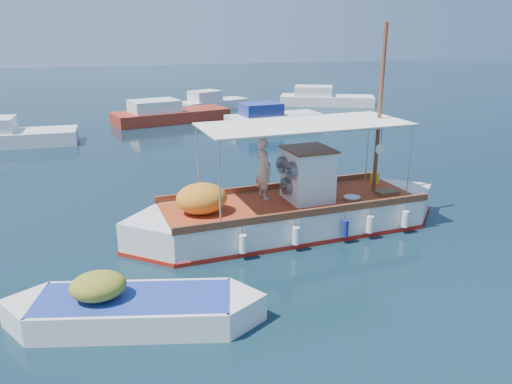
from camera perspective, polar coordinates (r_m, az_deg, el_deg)
name	(u,v)px	position (r m, az deg, el deg)	size (l,w,h in m)	color
ground	(299,232)	(16.28, 4.88, -4.57)	(160.00, 160.00, 0.00)	black
fishing_caique	(289,213)	(16.18, 3.85, -2.43)	(10.96, 3.44, 6.69)	white
dinghy	(132,311)	(11.72, -14.00, -13.09)	(5.71, 2.69, 1.44)	white
bg_boat_nw	(5,137)	(31.41, -26.76, 5.61)	(7.29, 2.63, 1.80)	silver
bg_boat_n	(168,115)	(36.01, -10.05, 8.65)	(8.39, 4.49, 1.80)	#9D2B1A
bg_boat_ne	(271,119)	(33.89, 1.74, 8.34)	(6.57, 2.84, 1.80)	silver
bg_boat_e	(324,99)	(44.03, 7.77, 10.46)	(8.24, 5.67, 1.80)	silver
bg_boat_far_n	(212,104)	(40.95, -5.02, 9.98)	(6.02, 4.05, 1.80)	silver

